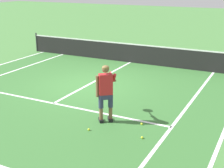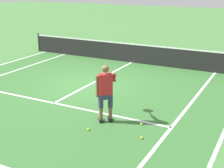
% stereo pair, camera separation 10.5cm
% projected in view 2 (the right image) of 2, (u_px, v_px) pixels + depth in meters
% --- Properties ---
extents(ground_plane, '(80.00, 80.00, 0.00)m').
position_uv_depth(ground_plane, '(89.00, 85.00, 12.86)').
color(ground_plane, '#477F3D').
extents(court_inner_surface, '(10.98, 10.51, 0.00)m').
position_uv_depth(court_inner_surface, '(76.00, 92.00, 12.11)').
color(court_inner_surface, '#387033').
rests_on(court_inner_surface, ground).
extents(line_service, '(8.23, 0.10, 0.01)m').
position_uv_depth(line_service, '(54.00, 103.00, 10.97)').
color(line_service, white).
rests_on(line_service, ground).
extents(line_centre_service, '(0.10, 6.40, 0.01)m').
position_uv_depth(line_centre_service, '(101.00, 79.00, 13.67)').
color(line_centre_service, white).
rests_on(line_centre_service, ground).
extents(line_singles_right, '(0.10, 10.11, 0.01)m').
position_uv_depth(line_singles_right, '(184.00, 111.00, 10.29)').
color(line_singles_right, white).
rests_on(line_singles_right, ground).
extents(tennis_net, '(11.96, 0.08, 1.07)m').
position_uv_depth(tennis_net, '(132.00, 53.00, 16.22)').
color(tennis_net, '#333338').
rests_on(tennis_net, ground).
extents(tennis_player, '(0.66, 1.19, 1.71)m').
position_uv_depth(tennis_player, '(106.00, 89.00, 9.27)').
color(tennis_player, black).
rests_on(tennis_player, ground).
extents(tennis_ball_near_feet, '(0.07, 0.07, 0.07)m').
position_uv_depth(tennis_ball_near_feet, '(142.00, 138.00, 8.50)').
color(tennis_ball_near_feet, '#CCE02D').
rests_on(tennis_ball_near_feet, ground).
extents(tennis_ball_by_baseline, '(0.07, 0.07, 0.07)m').
position_uv_depth(tennis_ball_by_baseline, '(141.00, 124.00, 9.31)').
color(tennis_ball_by_baseline, '#CCE02D').
rests_on(tennis_ball_by_baseline, ground).
extents(tennis_ball_mid_court, '(0.07, 0.07, 0.07)m').
position_uv_depth(tennis_ball_mid_court, '(88.00, 129.00, 8.97)').
color(tennis_ball_mid_court, '#CCE02D').
rests_on(tennis_ball_mid_court, ground).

